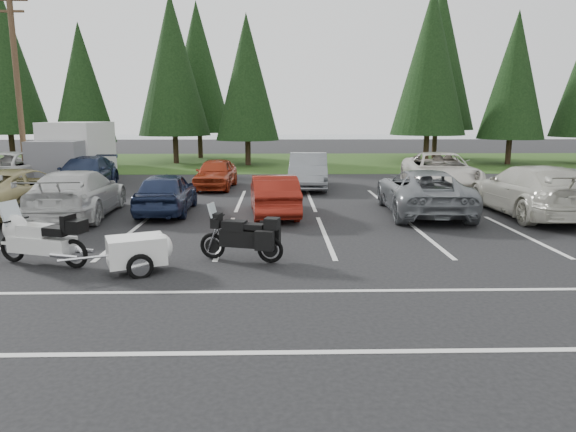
# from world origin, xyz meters

# --- Properties ---
(ground) EXTENTS (120.00, 120.00, 0.00)m
(ground) POSITION_xyz_m (0.00, 0.00, 0.00)
(ground) COLOR black
(ground) RESTS_ON ground
(grass_strip) EXTENTS (80.00, 16.00, 0.01)m
(grass_strip) POSITION_xyz_m (0.00, 24.00, 0.01)
(grass_strip) COLOR #1F3D13
(grass_strip) RESTS_ON ground
(lake_water) EXTENTS (70.00, 50.00, 0.02)m
(lake_water) POSITION_xyz_m (4.00, 55.00, 0.00)
(lake_water) COLOR slate
(lake_water) RESTS_ON ground
(utility_pole) EXTENTS (1.60, 0.26, 9.00)m
(utility_pole) POSITION_xyz_m (-10.00, 12.00, 4.70)
(utility_pole) COLOR #473321
(utility_pole) RESTS_ON ground
(box_truck) EXTENTS (2.40, 5.60, 2.90)m
(box_truck) POSITION_xyz_m (-8.00, 12.50, 1.45)
(box_truck) COLOR silver
(box_truck) RESTS_ON ground
(stall_markings) EXTENTS (32.00, 16.00, 0.01)m
(stall_markings) POSITION_xyz_m (0.00, 2.00, 0.00)
(stall_markings) COLOR silver
(stall_markings) RESTS_ON ground
(conifer_2) EXTENTS (5.10, 5.10, 11.89)m
(conifer_2) POSITION_xyz_m (-16.00, 22.80, 6.95)
(conifer_2) COLOR #332316
(conifer_2) RESTS_ON ground
(conifer_3) EXTENTS (3.87, 3.87, 9.02)m
(conifer_3) POSITION_xyz_m (-10.50, 21.40, 5.27)
(conifer_3) COLOR #332316
(conifer_3) RESTS_ON ground
(conifer_4) EXTENTS (4.80, 4.80, 11.17)m
(conifer_4) POSITION_xyz_m (-5.00, 22.90, 6.53)
(conifer_4) COLOR #332316
(conifer_4) RESTS_ON ground
(conifer_5) EXTENTS (4.14, 4.14, 9.63)m
(conifer_5) POSITION_xyz_m (0.00, 21.60, 5.63)
(conifer_5) COLOR #332316
(conifer_5) RESTS_ON ground
(conifer_6) EXTENTS (4.93, 4.93, 11.48)m
(conifer_6) POSITION_xyz_m (12.00, 22.10, 6.71)
(conifer_6) COLOR #332316
(conifer_6) RESTS_ON ground
(conifer_7) EXTENTS (4.27, 4.27, 9.94)m
(conifer_7) POSITION_xyz_m (17.50, 21.80, 5.81)
(conifer_7) COLOR #332316
(conifer_7) RESTS_ON ground
(conifer_back_b) EXTENTS (4.97, 4.97, 11.58)m
(conifer_back_b) POSITION_xyz_m (-4.00, 27.50, 6.77)
(conifer_back_b) COLOR #332316
(conifer_back_b) RESTS_ON ground
(conifer_back_c) EXTENTS (5.50, 5.50, 12.81)m
(conifer_back_c) POSITION_xyz_m (14.00, 26.80, 7.49)
(conifer_back_c) COLOR #332316
(conifer_back_c) RESTS_ON ground
(car_near_2) EXTENTS (2.98, 5.65, 1.51)m
(car_near_2) POSITION_xyz_m (-6.61, 4.43, 0.76)
(car_near_2) COLOR #958A56
(car_near_2) RESTS_ON ground
(car_near_3) EXTENTS (2.48, 5.37, 1.52)m
(car_near_3) POSITION_xyz_m (-4.46, 3.81, 0.76)
(car_near_3) COLOR beige
(car_near_3) RESTS_ON ground
(car_near_4) EXTENTS (1.70, 4.09, 1.39)m
(car_near_4) POSITION_xyz_m (-1.78, 4.44, 0.69)
(car_near_4) COLOR #192340
(car_near_4) RESTS_ON ground
(car_near_5) EXTENTS (1.73, 4.13, 1.33)m
(car_near_5) POSITION_xyz_m (1.79, 4.03, 0.66)
(car_near_5) COLOR maroon
(car_near_5) RESTS_ON ground
(car_near_6) EXTENTS (2.72, 5.42, 1.47)m
(car_near_6) POSITION_xyz_m (6.72, 4.17, 0.74)
(car_near_6) COLOR slate
(car_near_6) RESTS_ON ground
(car_near_7) EXTENTS (2.41, 5.74, 1.66)m
(car_near_7) POSITION_xyz_m (10.15, 3.73, 0.83)
(car_near_7) COLOR #B8B6A9
(car_near_7) RESTS_ON ground
(car_near_8) EXTENTS (2.19, 4.73, 1.57)m
(car_near_8) POSITION_xyz_m (11.66, 4.67, 0.78)
(car_near_8) COLOR #AFAFB4
(car_near_8) RESTS_ON ground
(car_far_0) EXTENTS (3.04, 6.08, 1.65)m
(car_far_0) POSITION_xyz_m (-10.00, 9.93, 0.83)
(car_far_0) COLOR silver
(car_far_0) RESTS_ON ground
(car_far_1) EXTENTS (2.30, 5.04, 1.43)m
(car_far_1) POSITION_xyz_m (-6.49, 10.07, 0.72)
(car_far_1) COLOR #192540
(car_far_1) RESTS_ON ground
(car_far_2) EXTENTS (1.82, 4.02, 1.34)m
(car_far_2) POSITION_xyz_m (-0.83, 10.39, 0.67)
(car_far_2) COLOR #9B2C13
(car_far_2) RESTS_ON ground
(car_far_3) EXTENTS (1.96, 4.83, 1.56)m
(car_far_3) POSITION_xyz_m (3.31, 10.40, 0.78)
(car_far_3) COLOR slate
(car_far_3) RESTS_ON ground
(car_far_4) EXTENTS (3.32, 6.14, 1.64)m
(car_far_4) POSITION_xyz_m (9.01, 9.58, 0.82)
(car_far_4) COLOR beige
(car_far_4) RESTS_ON ground
(touring_motorcycle) EXTENTS (2.63, 1.52, 1.39)m
(touring_motorcycle) POSITION_xyz_m (-3.19, -1.65, 0.70)
(touring_motorcycle) COLOR silver
(touring_motorcycle) RESTS_ON ground
(cargo_trailer) EXTENTS (1.89, 1.50, 0.77)m
(cargo_trailer) POSITION_xyz_m (-1.02, -2.21, 0.38)
(cargo_trailer) COLOR white
(cargo_trailer) RESTS_ON ground
(adventure_motorcycle) EXTENTS (2.28, 1.32, 1.31)m
(adventure_motorcycle) POSITION_xyz_m (1.08, -1.41, 0.66)
(adventure_motorcycle) COLOR black
(adventure_motorcycle) RESTS_ON ground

